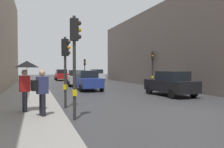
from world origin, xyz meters
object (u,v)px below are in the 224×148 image
object	(u,v)px
traffic_light_mid_street	(152,62)
car_white_compact	(96,75)
traffic_light_near_right	(66,59)
car_dark_suv	(171,84)
traffic_light_far_median	(85,66)
pedestrian_with_grey_backpack	(41,90)
traffic_light_near_left	(75,49)
pedestrian_with_umbrella	(26,72)
car_blue_van	(87,80)
car_red_sedan	(62,75)
car_silver_hatchback	(77,78)

from	to	relation	value
traffic_light_mid_street	car_white_compact	size ratio (longest dim) A/B	0.90
traffic_light_near_right	car_dark_suv	world-z (taller)	traffic_light_near_right
traffic_light_far_median	pedestrian_with_grey_backpack	xyz separation A→B (m)	(-6.53, -22.34, -1.12)
traffic_light_near_right	car_white_compact	distance (m)	24.62
car_white_compact	pedestrian_with_grey_backpack	world-z (taller)	pedestrian_with_grey_backpack
traffic_light_mid_street	traffic_light_near_left	size ratio (longest dim) A/B	0.95
pedestrian_with_umbrella	pedestrian_with_grey_backpack	xyz separation A→B (m)	(0.57, -1.11, -0.68)
traffic_light_near_right	pedestrian_with_grey_backpack	world-z (taller)	traffic_light_near_right
traffic_light_near_left	traffic_light_near_right	bearing A→B (deg)	90.04
car_blue_van	pedestrian_with_umbrella	world-z (taller)	pedestrian_with_umbrella
car_blue_van	car_white_compact	bearing A→B (deg)	71.87
traffic_light_near_right	pedestrian_with_umbrella	world-z (taller)	traffic_light_near_right
traffic_light_mid_street	traffic_light_near_left	xyz separation A→B (m)	(-10.24, -12.10, 0.12)
car_red_sedan	car_white_compact	bearing A→B (deg)	-19.93
traffic_light_mid_street	car_dark_suv	distance (m)	7.66
traffic_light_near_right	traffic_light_near_left	distance (m)	2.71
car_silver_hatchback	traffic_light_far_median	bearing A→B (deg)	70.28
traffic_light_far_median	pedestrian_with_umbrella	distance (m)	22.39
traffic_light_near_left	pedestrian_with_umbrella	distance (m)	2.50
traffic_light_far_median	car_dark_suv	xyz separation A→B (m)	(2.43, -17.64, -1.41)
traffic_light_near_left	car_blue_van	world-z (taller)	traffic_light_near_left
traffic_light_far_median	pedestrian_with_umbrella	bearing A→B (deg)	-108.49
car_silver_hatchback	pedestrian_with_umbrella	bearing A→B (deg)	-107.94
traffic_light_mid_street	car_blue_van	world-z (taller)	traffic_light_mid_street
car_white_compact	pedestrian_with_umbrella	bearing A→B (deg)	-111.61
traffic_light_far_median	pedestrian_with_grey_backpack	bearing A→B (deg)	-106.30
car_blue_van	pedestrian_with_grey_backpack	xyz separation A→B (m)	(-4.23, -10.62, 0.29)
traffic_light_far_median	traffic_light_near_left	xyz separation A→B (m)	(-5.30, -22.72, 0.46)
traffic_light_near_left	car_white_compact	bearing A→B (deg)	73.08
car_silver_hatchback	car_dark_suv	bearing A→B (deg)	-66.86
traffic_light_mid_street	car_silver_hatchback	distance (m)	8.53
car_silver_hatchback	car_red_sedan	world-z (taller)	same
car_dark_suv	pedestrian_with_umbrella	world-z (taller)	pedestrian_with_umbrella
traffic_light_mid_street	traffic_light_near_left	world-z (taller)	traffic_light_near_left
traffic_light_near_right	traffic_light_mid_street	distance (m)	13.91
traffic_light_mid_street	car_red_sedan	size ratio (longest dim) A/B	0.90
traffic_light_mid_street	car_red_sedan	distance (m)	17.61
traffic_light_near_right	traffic_light_far_median	size ratio (longest dim) A/B	1.07
car_red_sedan	traffic_light_far_median	bearing A→B (deg)	-62.50
traffic_light_near_right	pedestrian_with_grey_backpack	bearing A→B (deg)	-117.95
traffic_light_near_left	car_dark_suv	xyz separation A→B (m)	(7.74, 5.08, -1.86)
car_white_compact	pedestrian_with_umbrella	xyz separation A→B (m)	(-9.70, -24.47, 0.96)
traffic_light_near_left	car_red_sedan	world-z (taller)	traffic_light_near_left
car_silver_hatchback	car_dark_suv	world-z (taller)	same
car_silver_hatchback	car_blue_van	world-z (taller)	same
car_white_compact	traffic_light_near_left	bearing A→B (deg)	-106.92
car_silver_hatchback	pedestrian_with_grey_backpack	distance (m)	16.40
traffic_light_far_median	traffic_light_near_left	size ratio (longest dim) A/B	0.83
car_silver_hatchback	pedestrian_with_grey_backpack	size ratio (longest dim) A/B	2.44
traffic_light_near_left	car_red_sedan	size ratio (longest dim) A/B	0.95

